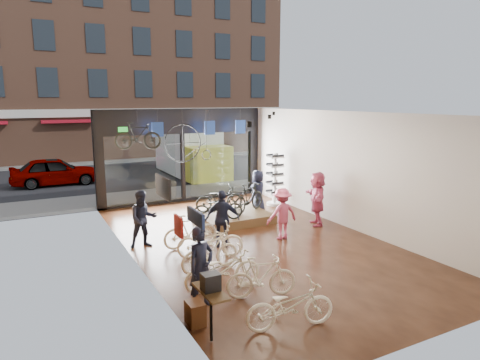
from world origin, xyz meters
TOP-DOWN VIEW (x-y plane):
  - ground_plane at (0.00, 0.00)m, footprint 7.00×12.00m
  - ceiling at (0.00, 0.00)m, footprint 7.00×12.00m
  - wall_left at (-3.52, 0.00)m, footprint 0.04×12.00m
  - wall_right at (3.52, 0.00)m, footprint 0.04×12.00m
  - wall_back at (0.00, -6.02)m, footprint 7.00×0.04m
  - storefront at (0.00, 6.00)m, footprint 7.00×0.26m
  - exit_sign at (-2.40, 5.88)m, footprint 0.35×0.06m
  - street_road at (0.00, 15.00)m, footprint 30.00×18.00m
  - sidewalk_near at (0.00, 7.20)m, footprint 30.00×2.40m
  - sidewalk_far at (0.00, 19.00)m, footprint 30.00×2.00m
  - opposite_building at (0.00, 21.50)m, footprint 26.00×5.00m
  - street_car at (-4.47, 12.00)m, footprint 4.07×1.64m
  - box_truck at (2.46, 11.00)m, footprint 2.27×6.81m
  - floor_bike_0 at (-1.78, -4.54)m, footprint 1.79×0.93m
  - floor_bike_1 at (-1.61, -3.21)m, footprint 1.59×0.82m
  - floor_bike_2 at (-2.18, -2.48)m, footprint 1.81×0.72m
  - floor_bike_3 at (-2.00, -1.38)m, footprint 1.62×0.61m
  - floor_bike_4 at (-1.64, -0.55)m, footprint 1.88×1.11m
  - floor_bike_5 at (-1.81, 0.46)m, footprint 1.62×0.47m
  - display_platform at (0.43, 2.17)m, footprint 2.40×1.80m
  - display_bike_left at (-0.41, 1.65)m, footprint 1.72×0.90m
  - display_bike_mid at (0.98, 2.09)m, footprint 1.74×1.20m
  - display_bike_right at (0.14, 2.73)m, footprint 1.77×0.77m
  - customer_0 at (-2.90, -3.00)m, footprint 0.71×0.58m
  - customer_1 at (-3.00, 1.09)m, footprint 0.83×0.66m
  - customer_2 at (-0.98, 0.07)m, footprint 1.05×0.79m
  - customer_3 at (0.91, -0.13)m, footprint 1.02×0.59m
  - customer_4 at (1.75, 2.78)m, footprint 0.95×0.86m
  - customer_5 at (2.77, 0.60)m, footprint 1.22×1.74m
  - sunglasses_rack at (2.95, 3.56)m, footprint 0.66×0.56m
  - wall_merch at (-3.38, -3.50)m, footprint 0.40×2.40m
  - penny_farthing at (-0.17, 4.62)m, footprint 1.82×0.06m
  - hung_bike at (-2.26, 4.20)m, footprint 1.64×0.94m
  - jersey_left at (-1.25, 5.20)m, footprint 0.45×0.03m
  - jersey_mid at (0.89, 5.20)m, footprint 0.45×0.03m
  - jersey_right at (2.27, 5.20)m, footprint 0.45×0.03m

SIDE VIEW (x-z plane):
  - ground_plane at x=0.00m, z-range -0.04..0.00m
  - street_road at x=0.00m, z-range -0.02..0.00m
  - sidewalk_near at x=0.00m, z-range 0.00..0.12m
  - sidewalk_far at x=0.00m, z-range 0.00..0.12m
  - display_platform at x=0.43m, z-range 0.00..0.30m
  - floor_bike_0 at x=-1.78m, z-range 0.00..0.90m
  - floor_bike_1 at x=-1.61m, z-range 0.00..0.92m
  - floor_bike_2 at x=-2.18m, z-range 0.00..0.93m
  - floor_bike_4 at x=-1.64m, z-range 0.00..0.93m
  - floor_bike_3 at x=-2.00m, z-range 0.00..0.95m
  - floor_bike_5 at x=-1.81m, z-range 0.00..0.97m
  - street_car at x=-4.47m, z-range 0.00..1.39m
  - display_bike_left at x=-0.41m, z-range 0.30..1.16m
  - display_bike_right at x=0.14m, z-range 0.30..1.20m
  - customer_3 at x=0.91m, z-range 0.00..1.57m
  - customer_4 at x=1.75m, z-range 0.00..1.62m
  - display_bike_mid at x=0.98m, z-range 0.30..1.33m
  - customer_2 at x=-0.98m, z-range 0.00..1.65m
  - customer_1 at x=-3.00m, z-range 0.00..1.66m
  - customer_0 at x=-2.90m, z-range 0.00..1.69m
  - customer_5 at x=2.77m, z-range 0.00..1.81m
  - sunglasses_rack at x=2.95m, z-range 0.00..2.08m
  - wall_merch at x=-3.38m, z-range 0.00..2.60m
  - box_truck at x=2.46m, z-range 0.00..2.68m
  - wall_left at x=-3.52m, z-range 0.00..3.80m
  - wall_right at x=3.52m, z-range 0.00..3.80m
  - wall_back at x=0.00m, z-range 0.00..3.80m
  - storefront at x=0.00m, z-range 0.00..3.80m
  - penny_farthing at x=-0.17m, z-range 1.77..3.23m
  - hung_bike at x=-2.26m, z-range 2.45..3.40m
  - exit_sign at x=-2.40m, z-range 2.96..3.14m
  - jersey_left at x=-1.25m, z-range 2.77..3.32m
  - jersey_mid at x=0.89m, z-range 2.77..3.32m
  - jersey_right at x=2.27m, z-range 2.77..3.32m
  - ceiling at x=0.00m, z-range 3.80..3.84m
  - opposite_building at x=0.00m, z-range 0.00..14.00m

